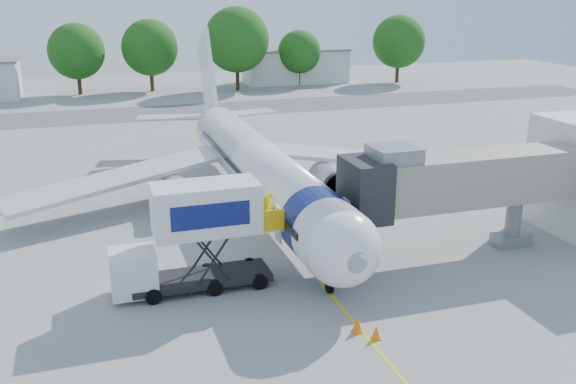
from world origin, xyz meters
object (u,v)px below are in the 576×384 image
object	(u,v)px
jet_bridge	(449,182)
ground_tug	(455,335)
catering_hiloader	(194,238)
aircraft	(257,167)

from	to	relation	value
jet_bridge	ground_tug	world-z (taller)	jet_bridge
catering_hiloader	ground_tug	size ratio (longest dim) A/B	2.24
aircraft	jet_bridge	size ratio (longest dim) A/B	2.71
ground_tug	catering_hiloader	bearing A→B (deg)	159.01
jet_bridge	ground_tug	xyz separation A→B (m)	(-4.91, -9.06, -3.63)
jet_bridge	catering_hiloader	size ratio (longest dim) A/B	1.64
aircraft	catering_hiloader	size ratio (longest dim) A/B	4.44
catering_hiloader	aircraft	bearing A→B (deg)	60.59
catering_hiloader	ground_tug	bearing A→B (deg)	-44.07
aircraft	jet_bridge	xyz separation A→B (m)	(7.99, -11.12, 1.39)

